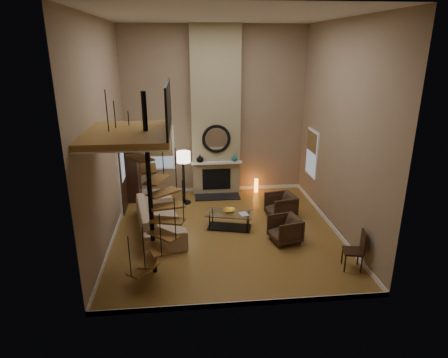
{
  "coord_description": "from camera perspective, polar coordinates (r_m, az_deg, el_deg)",
  "views": [
    {
      "loc": [
        -1.03,
        -9.56,
        4.86
      ],
      "look_at": [
        0.0,
        0.4,
        1.4
      ],
      "focal_mm": 31.17,
      "sensor_mm": 36.0,
      "label": 1
    }
  ],
  "objects": [
    {
      "name": "bowl",
      "position": [
        10.83,
        0.78,
        -4.69
      ],
      "size": [
        0.35,
        0.35,
        0.09
      ],
      "primitive_type": "imported",
      "color": "gold",
      "rests_on": "coffee_table"
    },
    {
      "name": "right_wall",
      "position": [
        10.59,
        16.72,
        6.76
      ],
      "size": [
        0.02,
        6.5,
        5.5
      ],
      "primitive_type": "cube",
      "color": "#987E62",
      "rests_on": "ground"
    },
    {
      "name": "side_chair",
      "position": [
        9.39,
        18.94,
        -9.57
      ],
      "size": [
        0.51,
        0.5,
        0.94
      ],
      "color": "black",
      "rests_on": "ground"
    },
    {
      "name": "floor_lamp",
      "position": [
        12.26,
        -5.94,
        2.63
      ],
      "size": [
        0.43,
        0.43,
        1.75
      ],
      "color": "black",
      "rests_on": "ground"
    },
    {
      "name": "baseboard_right",
      "position": [
        11.43,
        15.4,
        -6.51
      ],
      "size": [
        0.02,
        6.5,
        0.12
      ],
      "primitive_type": "cube",
      "color": "white",
      "rests_on": "ground"
    },
    {
      "name": "mirror_frame",
      "position": [
        12.78,
        -1.13,
        5.9
      ],
      "size": [
        0.94,
        0.1,
        0.94
      ],
      "primitive_type": "torus",
      "rotation": [
        1.57,
        0.0,
        0.0
      ],
      "color": "black",
      "rests_on": "chimney_breast"
    },
    {
      "name": "ground",
      "position": [
        10.78,
        0.22,
        -7.78
      ],
      "size": [
        6.0,
        6.5,
        0.01
      ],
      "primitive_type": "cube",
      "color": "#A57935",
      "rests_on": "ground"
    },
    {
      "name": "mantel",
      "position": [
        12.93,
        -1.09,
        2.38
      ],
      "size": [
        1.7,
        0.18,
        0.06
      ],
      "primitive_type": "cube",
      "color": "white",
      "rests_on": "chimney_breast"
    },
    {
      "name": "book",
      "position": [
        10.71,
        2.77,
        -5.21
      ],
      "size": [
        0.29,
        0.34,
        0.03
      ],
      "primitive_type": "imported",
      "rotation": [
        0.0,
        0.0,
        0.27
      ],
      "color": "gray",
      "rests_on": "coffee_table"
    },
    {
      "name": "loft",
      "position": [
        7.99,
        -13.17,
        6.83
      ],
      "size": [
        1.7,
        2.2,
        1.09
      ],
      "color": "olive",
      "rests_on": "left_wall"
    },
    {
      "name": "hearth",
      "position": [
        13.1,
        -0.98,
        -2.62
      ],
      "size": [
        1.5,
        0.6,
        0.04
      ],
      "primitive_type": "cube",
      "color": "black",
      "rests_on": "ground"
    },
    {
      "name": "baseboard_front",
      "position": [
        8.0,
        2.81,
        -17.82
      ],
      "size": [
        6.0,
        0.02,
        0.12
      ],
      "primitive_type": "cube",
      "color": "white",
      "rests_on": "ground"
    },
    {
      "name": "window_back",
      "position": [
        13.21,
        -9.53,
        4.61
      ],
      "size": [
        1.02,
        0.06,
        1.52
      ],
      "color": "white",
      "rests_on": "back_wall"
    },
    {
      "name": "armchair_far",
      "position": [
        10.26,
        9.28,
        -7.25
      ],
      "size": [
        0.88,
        0.87,
        0.67
      ],
      "primitive_type": "imported",
      "rotation": [
        0.0,
        0.0,
        -1.33
      ],
      "color": "#3F2A1D",
      "rests_on": "ground"
    },
    {
      "name": "baseboard_back",
      "position": [
        13.71,
        -1.22,
        -1.44
      ],
      "size": [
        6.0,
        0.02,
        0.12
      ],
      "primitive_type": "cube",
      "color": "white",
      "rests_on": "ground"
    },
    {
      "name": "chimney_breast",
      "position": [
        12.84,
        -1.24,
        9.6
      ],
      "size": [
        1.6,
        0.38,
        5.5
      ],
      "primitive_type": "cube",
      "color": "tan",
      "rests_on": "ground"
    },
    {
      "name": "accent_lamp",
      "position": [
        13.51,
        4.74,
        -0.95
      ],
      "size": [
        0.13,
        0.13,
        0.46
      ],
      "primitive_type": "cylinder",
      "color": "orange",
      "rests_on": "ground"
    },
    {
      "name": "hutch",
      "position": [
        13.06,
        -13.28,
        1.11
      ],
      "size": [
        0.42,
        0.89,
        1.99
      ],
      "primitive_type": "cube",
      "color": "black",
      "rests_on": "ground"
    },
    {
      "name": "coffee_table",
      "position": [
        10.87,
        0.8,
        -5.83
      ],
      "size": [
        1.41,
        0.96,
        0.47
      ],
      "color": "silver",
      "rests_on": "ground"
    },
    {
      "name": "back_wall",
      "position": [
        13.02,
        -1.31,
        9.73
      ],
      "size": [
        6.0,
        0.02,
        5.5
      ],
      "primitive_type": "cube",
      "color": "#987E62",
      "rests_on": "ground"
    },
    {
      "name": "spiral_stair",
      "position": [
        8.39,
        -10.64,
        -2.8
      ],
      "size": [
        1.47,
        1.47,
        4.06
      ],
      "color": "black",
      "rests_on": "ground"
    },
    {
      "name": "ceiling",
      "position": [
        9.64,
        0.27,
        22.84
      ],
      "size": [
        6.0,
        6.5,
        0.01
      ],
      "primitive_type": "cube",
      "color": "silver",
      "rests_on": "back_wall"
    },
    {
      "name": "entry_door",
      "position": [
        12.14,
        -14.72,
        0.11
      ],
      "size": [
        0.1,
        1.05,
        2.16
      ],
      "color": "white",
      "rests_on": "ground"
    },
    {
      "name": "mirror_disc",
      "position": [
        12.79,
        -1.13,
        5.91
      ],
      "size": [
        0.8,
        0.01,
        0.8
      ],
      "primitive_type": "cylinder",
      "rotation": [
        1.57,
        0.0,
        0.0
      ],
      "color": "white",
      "rests_on": "chimney_breast"
    },
    {
      "name": "window_right",
      "position": [
        12.65,
        12.78,
        3.78
      ],
      "size": [
        0.06,
        1.02,
        1.52
      ],
      "color": "white",
      "rests_on": "right_wall"
    },
    {
      "name": "sofa",
      "position": [
        10.79,
        -9.51,
        -5.65
      ],
      "size": [
        1.53,
        2.86,
        0.79
      ],
      "primitive_type": "imported",
      "rotation": [
        0.0,
        0.0,
        1.75
      ],
      "color": "tan",
      "rests_on": "ground"
    },
    {
      "name": "left_wall",
      "position": [
        9.99,
        -17.24,
        6.01
      ],
      "size": [
        0.02,
        6.5,
        5.5
      ],
      "primitive_type": "cube",
      "color": "#987E62",
      "rests_on": "ground"
    },
    {
      "name": "firebox",
      "position": [
        13.19,
        -1.1,
        -0.02
      ],
      "size": [
        0.95,
        0.02,
        0.72
      ],
      "primitive_type": "cube",
      "color": "black",
      "rests_on": "chimney_breast"
    },
    {
      "name": "vase_right",
      "position": [
        12.99,
        1.54,
        3.08
      ],
      "size": [
        0.2,
        0.2,
        0.21
      ],
      "primitive_type": "imported",
      "color": "#195756",
      "rests_on": "mantel"
    },
    {
      "name": "armchair_near",
      "position": [
        11.67,
        8.65,
        -3.87
      ],
      "size": [
        0.93,
        0.91,
        0.72
      ],
      "primitive_type": "imported",
      "rotation": [
        0.0,
        0.0,
        -1.37
      ],
      "color": "#3F2A1D",
      "rests_on": "ground"
    },
    {
      "name": "vase_left",
      "position": [
        12.89,
        -3.54,
        3.01
      ],
      "size": [
        0.24,
        0.24,
        0.25
      ],
      "primitive_type": "imported",
      "color": "black",
      "rests_on": "mantel"
    },
    {
      "name": "front_wall",
      "position": [
        6.73,
        3.19,
        0.77
      ],
      "size": [
        6.0,
        0.02,
        5.5
      ],
      "primitive_type": "cube",
      "color": "#987E62",
      "rests_on": "ground"
    },
    {
      "name": "baseboard_left",
      "position": [
        10.88,
        -15.8,
        -7.91
      ],
      "size": [
        0.02,
        6.5,
        0.12
      ],
      "primitive_type": "cube",
      "color": "white",
      "rests_on": "ground"
    }
  ]
}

